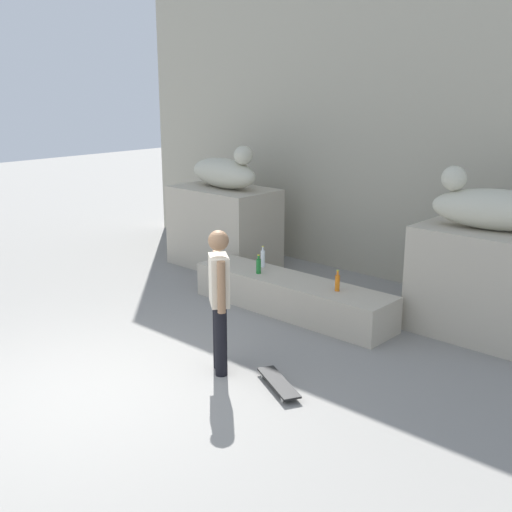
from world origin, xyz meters
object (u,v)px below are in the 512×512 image
statue_reclining_right (494,208)px  skater (219,295)px  bottle_green (259,266)px  bottle_orange (337,282)px  bottle_clear (263,258)px  statue_reclining_left (225,172)px  skateboard (278,383)px

statue_reclining_right → skater: size_ratio=1.01×
bottle_green → bottle_orange: bearing=5.2°
skater → bottle_clear: size_ratio=5.11×
statue_reclining_left → skateboard: bearing=-31.3°
statue_reclining_left → statue_reclining_right: same height
bottle_orange → bottle_green: size_ratio=1.02×
skater → skateboard: size_ratio=2.08×
bottle_clear → statue_reclining_left: bearing=152.6°
bottle_orange → statue_reclining_left: bearing=161.7°
skateboard → bottle_green: 2.71m
statue_reclining_left → bottle_clear: 2.18m
statue_reclining_left → skateboard: (3.81, -2.98, -1.64)m
statue_reclining_left → bottle_green: 2.46m
skateboard → bottle_green: (-1.94, 1.80, 0.56)m
bottle_green → statue_reclining_right: bearing=21.8°
skater → bottle_orange: skater is taller
statue_reclining_right → bottle_clear: (-3.11, -0.87, -1.07)m
skateboard → bottle_clear: size_ratio=2.46×
skateboard → bottle_orange: 2.10m
skater → bottle_orange: bearing=-56.6°
statue_reclining_right → bottle_clear: statue_reclining_right is taller
statue_reclining_left → bottle_orange: (3.20, -1.06, -1.08)m
statue_reclining_left → statue_reclining_right: size_ratio=0.98×
statue_reclining_right → skater: bearing=46.6°
statue_reclining_left → bottle_clear: statue_reclining_left is taller
statue_reclining_left → bottle_clear: size_ratio=5.06×
bottle_clear → bottle_orange: bearing=-6.8°
bottle_orange → bottle_green: bottle_orange is taller
skater → skateboard: bearing=-132.8°
statue_reclining_left → skateboard: 5.11m
skater → bottle_orange: 2.08m
bottle_clear → statue_reclining_right: bearing=15.7°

